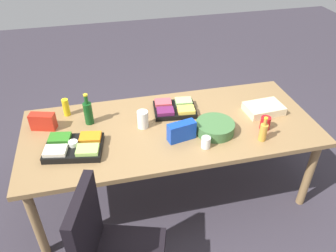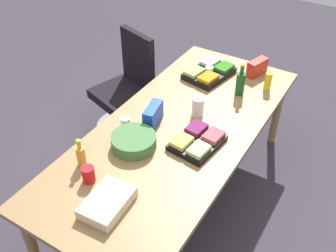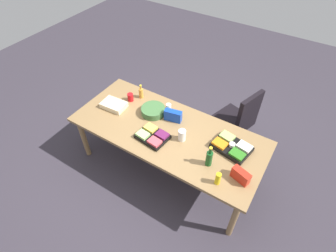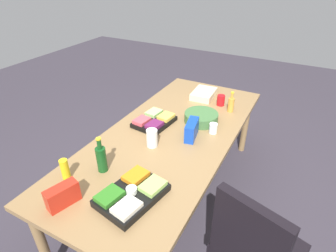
{
  "view_description": "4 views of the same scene",
  "coord_description": "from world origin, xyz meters",
  "px_view_note": "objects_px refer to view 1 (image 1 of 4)",
  "views": [
    {
      "loc": [
        0.54,
        2.18,
        2.37
      ],
      "look_at": [
        0.05,
        0.1,
        0.82
      ],
      "focal_mm": 35.71,
      "sensor_mm": 36.0,
      "label": 1
    },
    {
      "loc": [
        -1.95,
        -1.1,
        2.55
      ],
      "look_at": [
        -0.04,
        0.06,
        0.77
      ],
      "focal_mm": 42.04,
      "sensor_mm": 36.0,
      "label": 2
    },
    {
      "loc": [
        1.22,
        -1.93,
        3.12
      ],
      "look_at": [
        -0.0,
        0.01,
        0.81
      ],
      "focal_mm": 28.49,
      "sensor_mm": 36.0,
      "label": 3
    },
    {
      "loc": [
        1.78,
        0.93,
        2.05
      ],
      "look_at": [
        0.02,
        -0.01,
        0.83
      ],
      "focal_mm": 29.36,
      "sensor_mm": 36.0,
      "label": 4
    }
  ],
  "objects_px": {
    "conference_table": "(171,132)",
    "paper_cup": "(206,142)",
    "chip_bag_blue": "(182,131)",
    "wine_bottle": "(88,112)",
    "salad_bowl": "(215,127)",
    "sheet_cake": "(264,109)",
    "mayo_jar": "(143,119)",
    "veggie_tray": "(74,147)",
    "dressing_bottle": "(263,131)",
    "chip_bag_red": "(43,121)",
    "fruit_platter": "(175,108)",
    "mustard_bottle": "(66,107)",
    "red_solo_cup": "(265,123)"
  },
  "relations": [
    {
      "from": "chip_bag_red",
      "to": "dressing_bottle",
      "type": "bearing_deg",
      "value": 161.79
    },
    {
      "from": "paper_cup",
      "to": "mayo_jar",
      "type": "bearing_deg",
      "value": -41.48
    },
    {
      "from": "salad_bowl",
      "to": "veggie_tray",
      "type": "bearing_deg",
      "value": -1.12
    },
    {
      "from": "salad_bowl",
      "to": "chip_bag_red",
      "type": "bearing_deg",
      "value": -15.26
    },
    {
      "from": "conference_table",
      "to": "sheet_cake",
      "type": "relative_size",
      "value": 7.57
    },
    {
      "from": "paper_cup",
      "to": "wine_bottle",
      "type": "xyz_separation_m",
      "value": [
        0.85,
        -0.53,
        0.06
      ]
    },
    {
      "from": "veggie_tray",
      "to": "sheet_cake",
      "type": "height_order",
      "value": "veggie_tray"
    },
    {
      "from": "paper_cup",
      "to": "wine_bottle",
      "type": "distance_m",
      "value": 1.0
    },
    {
      "from": "conference_table",
      "to": "red_solo_cup",
      "type": "height_order",
      "value": "red_solo_cup"
    },
    {
      "from": "paper_cup",
      "to": "chip_bag_blue",
      "type": "distance_m",
      "value": 0.21
    },
    {
      "from": "conference_table",
      "to": "mayo_jar",
      "type": "bearing_deg",
      "value": -10.92
    },
    {
      "from": "mayo_jar",
      "to": "fruit_platter",
      "type": "height_order",
      "value": "mayo_jar"
    },
    {
      "from": "mustard_bottle",
      "to": "fruit_platter",
      "type": "bearing_deg",
      "value": 169.87
    },
    {
      "from": "salad_bowl",
      "to": "sheet_cake",
      "type": "relative_size",
      "value": 0.98
    },
    {
      "from": "salad_bowl",
      "to": "sheet_cake",
      "type": "xyz_separation_m",
      "value": [
        -0.52,
        -0.18,
        -0.01
      ]
    },
    {
      "from": "chip_bag_red",
      "to": "dressing_bottle",
      "type": "xyz_separation_m",
      "value": [
        -1.67,
        0.55,
        0.01
      ]
    },
    {
      "from": "veggie_tray",
      "to": "dressing_bottle",
      "type": "relative_size",
      "value": 2.22
    },
    {
      "from": "mayo_jar",
      "to": "dressing_bottle",
      "type": "height_order",
      "value": "dressing_bottle"
    },
    {
      "from": "mayo_jar",
      "to": "chip_bag_red",
      "type": "height_order",
      "value": "mayo_jar"
    },
    {
      "from": "mustard_bottle",
      "to": "paper_cup",
      "type": "distance_m",
      "value": 1.24
    },
    {
      "from": "conference_table",
      "to": "paper_cup",
      "type": "xyz_separation_m",
      "value": [
        -0.19,
        0.33,
        0.11
      ]
    },
    {
      "from": "salad_bowl",
      "to": "conference_table",
      "type": "bearing_deg",
      "value": -26.1
    },
    {
      "from": "paper_cup",
      "to": "chip_bag_red",
      "type": "height_order",
      "value": "chip_bag_red"
    },
    {
      "from": "conference_table",
      "to": "wine_bottle",
      "type": "relative_size",
      "value": 8.72
    },
    {
      "from": "mustard_bottle",
      "to": "sheet_cake",
      "type": "bearing_deg",
      "value": 168.18
    },
    {
      "from": "mayo_jar",
      "to": "mustard_bottle",
      "type": "bearing_deg",
      "value": -28.15
    },
    {
      "from": "chip_bag_blue",
      "to": "dressing_bottle",
      "type": "bearing_deg",
      "value": 165.82
    },
    {
      "from": "mayo_jar",
      "to": "veggie_tray",
      "type": "xyz_separation_m",
      "value": [
        0.56,
        0.18,
        -0.04
      ]
    },
    {
      "from": "fruit_platter",
      "to": "chip_bag_red",
      "type": "bearing_deg",
      "value": -0.04
    },
    {
      "from": "veggie_tray",
      "to": "paper_cup",
      "type": "xyz_separation_m",
      "value": [
        -0.97,
        0.19,
        0.01
      ]
    },
    {
      "from": "fruit_platter",
      "to": "chip_bag_red",
      "type": "xyz_separation_m",
      "value": [
        1.1,
        -0.0,
        0.04
      ]
    },
    {
      "from": "fruit_platter",
      "to": "dressing_bottle",
      "type": "bearing_deg",
      "value": 135.96
    },
    {
      "from": "salad_bowl",
      "to": "wine_bottle",
      "type": "distance_m",
      "value": 1.05
    },
    {
      "from": "chip_bag_red",
      "to": "wine_bottle",
      "type": "bearing_deg",
      "value": 179.26
    },
    {
      "from": "chip_bag_red",
      "to": "salad_bowl",
      "type": "bearing_deg",
      "value": 164.74
    },
    {
      "from": "conference_table",
      "to": "sheet_cake",
      "type": "xyz_separation_m",
      "value": [
        -0.84,
        -0.02,
        0.1
      ]
    },
    {
      "from": "wine_bottle",
      "to": "red_solo_cup",
      "type": "bearing_deg",
      "value": 163.48
    },
    {
      "from": "chip_bag_red",
      "to": "fruit_platter",
      "type": "bearing_deg",
      "value": 179.96
    },
    {
      "from": "veggie_tray",
      "to": "mustard_bottle",
      "type": "bearing_deg",
      "value": -83.79
    },
    {
      "from": "chip_bag_blue",
      "to": "wine_bottle",
      "type": "distance_m",
      "value": 0.79
    },
    {
      "from": "salad_bowl",
      "to": "mustard_bottle",
      "type": "xyz_separation_m",
      "value": [
        1.16,
        -0.53,
        0.03
      ]
    },
    {
      "from": "mustard_bottle",
      "to": "chip_bag_blue",
      "type": "distance_m",
      "value": 1.04
    },
    {
      "from": "veggie_tray",
      "to": "wine_bottle",
      "type": "relative_size",
      "value": 1.68
    },
    {
      "from": "mustard_bottle",
      "to": "wine_bottle",
      "type": "bearing_deg",
      "value": 137.54
    },
    {
      "from": "sheet_cake",
      "to": "fruit_platter",
      "type": "relative_size",
      "value": 0.82
    },
    {
      "from": "sheet_cake",
      "to": "dressing_bottle",
      "type": "height_order",
      "value": "dressing_bottle"
    },
    {
      "from": "mayo_jar",
      "to": "chip_bag_blue",
      "type": "height_order",
      "value": "same"
    },
    {
      "from": "red_solo_cup",
      "to": "chip_bag_red",
      "type": "height_order",
      "value": "chip_bag_red"
    },
    {
      "from": "wine_bottle",
      "to": "dressing_bottle",
      "type": "relative_size",
      "value": 1.32
    },
    {
      "from": "chip_bag_blue",
      "to": "paper_cup",
      "type": "bearing_deg",
      "value": 138.01
    }
  ]
}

